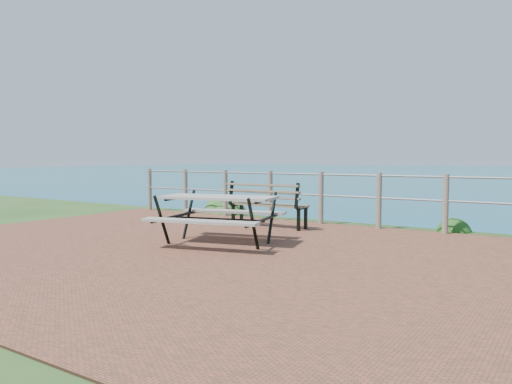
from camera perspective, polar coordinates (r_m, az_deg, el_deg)
ground at (r=6.91m, az=-4.99°, el=-6.86°), size 10.00×7.00×0.12m
safety_railing at (r=9.66m, az=7.44°, el=-0.35°), size 9.40×0.10×1.00m
picnic_table at (r=7.39m, az=-4.33°, el=-2.58°), size 1.79×1.42×0.71m
park_bench at (r=9.13m, az=1.44°, el=-0.68°), size 1.50×0.41×0.84m
shrub_lip_west at (r=11.54m, az=-3.38°, el=-2.48°), size 0.86×0.86×0.64m
shrub_lip_east at (r=9.61m, az=22.42°, el=-4.08°), size 0.67×0.67×0.37m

